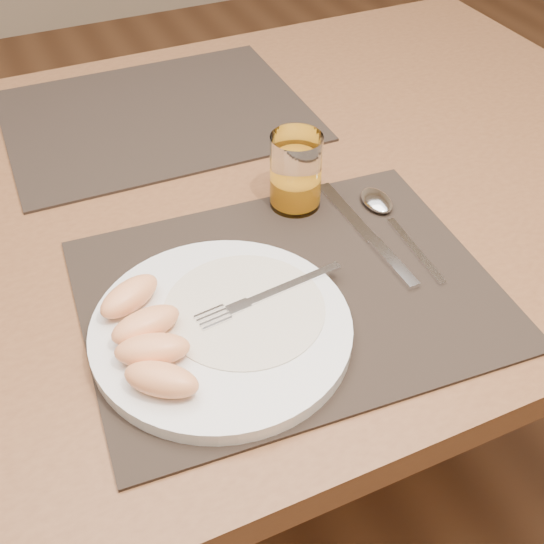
{
  "coord_description": "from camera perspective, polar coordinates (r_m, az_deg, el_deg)",
  "views": [
    {
      "loc": [
        -0.24,
        -0.71,
        1.28
      ],
      "look_at": [
        -0.01,
        -0.2,
        0.77
      ],
      "focal_mm": 45.0,
      "sensor_mm": 36.0,
      "label": 1
    }
  ],
  "objects": [
    {
      "name": "plate_dressing",
      "position": [
        0.71,
        -2.34,
        -3.09
      ],
      "size": [
        0.17,
        0.17,
        0.0
      ],
      "color": "white",
      "rests_on": "plate"
    },
    {
      "name": "fork",
      "position": [
        0.72,
        -1.13,
        -2.25
      ],
      "size": [
        0.18,
        0.04,
        0.0
      ],
      "color": "silver",
      "rests_on": "plate"
    },
    {
      "name": "ground",
      "position": [
        1.48,
        -3.14,
        -17.58
      ],
      "size": [
        5.0,
        5.0,
        0.0
      ],
      "primitive_type": "plane",
      "color": "brown",
      "rests_on": "ground"
    },
    {
      "name": "juice_glass",
      "position": [
        0.86,
        1.99,
        8.1
      ],
      "size": [
        0.06,
        0.06,
        0.1
      ],
      "color": "white",
      "rests_on": "placemat_near"
    },
    {
      "name": "plate",
      "position": [
        0.71,
        -4.25,
        -4.82
      ],
      "size": [
        0.27,
        0.27,
        0.02
      ],
      "primitive_type": "cylinder",
      "color": "white",
      "rests_on": "placemat_near"
    },
    {
      "name": "knife",
      "position": [
        0.83,
        8.44,
        2.62
      ],
      "size": [
        0.02,
        0.22,
        0.01
      ],
      "color": "silver",
      "rests_on": "placemat_near"
    },
    {
      "name": "spoon",
      "position": [
        0.88,
        9.19,
        5.37
      ],
      "size": [
        0.04,
        0.19,
        0.01
      ],
      "color": "silver",
      "rests_on": "placemat_near"
    },
    {
      "name": "placemat_far",
      "position": [
        1.09,
        -9.64,
        12.8
      ],
      "size": [
        0.46,
        0.36,
        0.0
      ],
      "primitive_type": "cube",
      "rotation": [
        0.0,
        0.0,
        -0.02
      ],
      "color": "#2C231C",
      "rests_on": "table"
    },
    {
      "name": "table",
      "position": [
        0.96,
        -4.59,
        2.78
      ],
      "size": [
        1.4,
        0.9,
        0.75
      ],
      "color": "brown",
      "rests_on": "ground"
    },
    {
      "name": "grapefruit_wedges",
      "position": [
        0.68,
        -10.44,
        -5.29
      ],
      "size": [
        0.08,
        0.19,
        0.03
      ],
      "color": "#FFA768",
      "rests_on": "plate"
    },
    {
      "name": "placemat_near",
      "position": [
        0.76,
        1.42,
        -1.75
      ],
      "size": [
        0.47,
        0.38,
        0.0
      ],
      "primitive_type": "cube",
      "rotation": [
        0.0,
        0.0,
        -0.07
      ],
      "color": "#2C231C",
      "rests_on": "table"
    }
  ]
}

